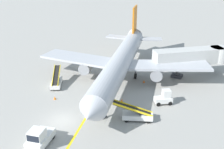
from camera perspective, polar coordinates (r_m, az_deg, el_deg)
The scene contains 13 objects.
ground_plane at distance 35.70m, azimuth -10.27°, elevation -9.37°, with size 300.00×300.00×0.00m, color #9E9B93.
taxi_line_yellow at distance 38.47m, azimuth -3.95°, elevation -6.49°, with size 0.30×80.00×0.01m, color yellow.
airliner at distance 44.72m, azimuth 1.87°, elevation 2.68°, with size 27.94×34.98×10.10m.
jet_bridge at distance 48.87m, azimuth 16.85°, elevation 3.61°, with size 11.54×9.94×4.85m.
pushback_tug at distance 31.53m, azimuth -14.69°, elevation -12.41°, with size 2.58×3.91×2.20m.
baggage_tug_near_wing at distance 39.23m, azimuth 10.69°, elevation -4.72°, with size 2.71×2.44×2.10m.
belt_loader_forward_hold at distance 35.09m, azimuth 5.06°, elevation -8.18°, with size 5.11×3.02×2.59m.
belt_loader_aft_hold at distance 44.72m, azimuth -11.37°, elevation -1.43°, with size 3.59×4.95×2.59m.
ground_crew_marshaller at distance 35.46m, azimuth -1.31°, elevation -7.48°, with size 0.36×0.24×1.70m.
safety_cone_nose_left at distance 40.86m, azimuth -11.66°, elevation -4.75°, with size 0.36×0.36×0.44m, color orange.
safety_cone_nose_right at distance 47.97m, azimuth -11.21°, elevation -0.44°, with size 0.36×0.36×0.44m, color orange.
safety_cone_wingtip_left at distance 39.42m, azimuth 2.01°, elevation -5.31°, with size 0.36×0.36×0.44m, color orange.
safety_cone_wingtip_right at distance 45.61m, azimuth 6.58°, elevation -1.39°, with size 0.36×0.36×0.44m, color orange.
Camera 1 is at (18.87, -23.79, 18.77)m, focal length 44.56 mm.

